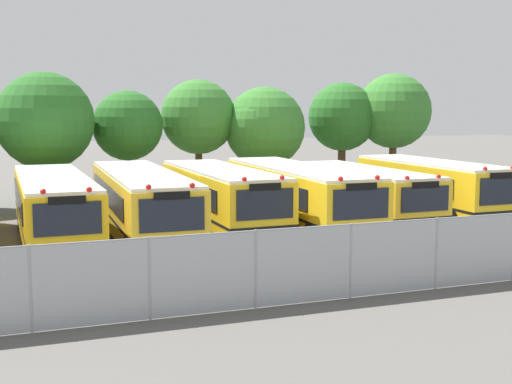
# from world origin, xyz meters

# --- Properties ---
(ground_plane) EXTENTS (160.00, 160.00, 0.00)m
(ground_plane) POSITION_xyz_m (0.00, 0.00, 0.00)
(ground_plane) COLOR #595651
(school_bus_1) EXTENTS (2.63, 10.90, 2.65)m
(school_bus_1) POSITION_xyz_m (-6.37, 0.16, 1.40)
(school_bus_1) COLOR yellow
(school_bus_1) RESTS_ON ground_plane
(school_bus_2) EXTENTS (2.67, 11.49, 2.73)m
(school_bus_2) POSITION_xyz_m (-3.20, -0.16, 1.44)
(school_bus_2) COLOR yellow
(school_bus_2) RESTS_ON ground_plane
(school_bus_3) EXTENTS (2.65, 9.80, 2.73)m
(school_bus_3) POSITION_xyz_m (0.04, 0.10, 1.44)
(school_bus_3) COLOR yellow
(school_bus_3) RESTS_ON ground_plane
(school_bus_4) EXTENTS (2.71, 11.38, 2.74)m
(school_bus_4) POSITION_xyz_m (3.19, -0.20, 1.44)
(school_bus_4) COLOR yellow
(school_bus_4) RESTS_ON ground_plane
(school_bus_5) EXTENTS (2.64, 9.36, 2.54)m
(school_bus_5) POSITION_xyz_m (6.35, -0.06, 1.34)
(school_bus_5) COLOR yellow
(school_bus_5) RESTS_ON ground_plane
(school_bus_6) EXTENTS (2.44, 9.27, 2.78)m
(school_bus_6) POSITION_xyz_m (9.73, -0.17, 1.46)
(school_bus_6) COLOR yellow
(school_bus_6) RESTS_ON ground_plane
(tree_2) EXTENTS (4.74, 4.74, 6.75)m
(tree_2) POSITION_xyz_m (-6.26, 8.91, 4.41)
(tree_2) COLOR #4C3823
(tree_2) RESTS_ON ground_plane
(tree_3) EXTENTS (3.67, 3.67, 5.91)m
(tree_3) POSITION_xyz_m (-1.90, 10.04, 4.14)
(tree_3) COLOR #4C3823
(tree_3) RESTS_ON ground_plane
(tree_4) EXTENTS (4.12, 4.12, 6.57)m
(tree_4) POSITION_xyz_m (1.92, 10.68, 4.58)
(tree_4) COLOR #4C3823
(tree_4) RESTS_ON ground_plane
(tree_5) EXTENTS (4.52, 4.52, 6.19)m
(tree_5) POSITION_xyz_m (5.46, 9.66, 3.93)
(tree_5) COLOR #4C3823
(tree_5) RESTS_ON ground_plane
(tree_6) EXTENTS (4.06, 4.06, 6.51)m
(tree_6) POSITION_xyz_m (10.76, 10.50, 4.53)
(tree_6) COLOR #4C3823
(tree_6) RESTS_ON ground_plane
(tree_7) EXTENTS (4.45, 4.45, 7.05)m
(tree_7) POSITION_xyz_m (13.92, 9.76, 4.90)
(tree_7) COLOR #4C3823
(tree_7) RESTS_ON ground_plane
(chainlink_fence) EXTENTS (26.51, 0.07, 2.00)m
(chainlink_fence) POSITION_xyz_m (0.46, -9.99, 1.04)
(chainlink_fence) COLOR #9EA0A3
(chainlink_fence) RESTS_ON ground_plane
(traffic_cone) EXTENTS (0.49, 0.49, 0.65)m
(traffic_cone) POSITION_xyz_m (5.59, -9.02, 0.33)
(traffic_cone) COLOR #EA5914
(traffic_cone) RESTS_ON ground_plane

